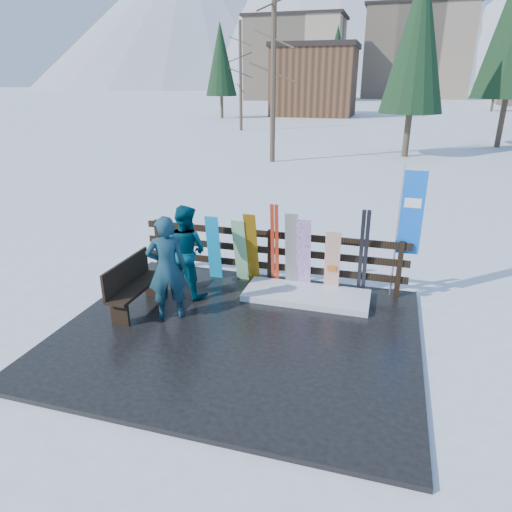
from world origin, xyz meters
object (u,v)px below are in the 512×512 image
(snowboard_0, at_px, (214,248))
(person_back, at_px, (186,251))
(snowboard_1, at_px, (240,251))
(person_front, at_px, (167,268))
(snowboard_3, at_px, (304,255))
(snowboard_2, at_px, (252,249))
(snowboard_4, at_px, (292,251))
(snowboard_5, at_px, (332,262))
(bench, at_px, (133,284))
(rental_flag, at_px, (408,218))

(snowboard_0, height_order, person_back, person_back)
(snowboard_1, xyz_separation_m, person_front, (-0.75, -1.82, 0.24))
(snowboard_3, relative_size, person_front, 0.82)
(snowboard_2, xyz_separation_m, snowboard_4, (0.84, 0.00, 0.03))
(snowboard_4, height_order, snowboard_5, snowboard_4)
(snowboard_4, height_order, person_back, person_back)
(snowboard_5, bearing_deg, bench, -153.36)
(snowboard_0, height_order, snowboard_4, snowboard_4)
(person_front, bearing_deg, snowboard_5, -173.97)
(snowboard_1, bearing_deg, snowboard_0, 180.00)
(snowboard_3, bearing_deg, person_front, -138.88)
(person_front, bearing_deg, snowboard_2, -147.16)
(person_front, bearing_deg, snowboard_4, -163.61)
(snowboard_0, distance_m, person_back, 0.91)
(bench, height_order, snowboard_2, snowboard_2)
(snowboard_0, distance_m, person_front, 1.84)
(snowboard_4, height_order, person_front, person_front)
(snowboard_4, relative_size, person_front, 0.86)
(bench, relative_size, rental_flag, 0.58)
(snowboard_2, bearing_deg, snowboard_4, 0.00)
(snowboard_3, relative_size, rental_flag, 0.60)
(bench, relative_size, snowboard_3, 0.97)
(snowboard_3, bearing_deg, snowboard_5, 0.00)
(person_back, bearing_deg, snowboard_3, -145.59)
(snowboard_3, bearing_deg, snowboard_1, 180.00)
(snowboard_2, distance_m, snowboard_4, 0.84)
(snowboard_4, distance_m, snowboard_5, 0.84)
(snowboard_0, distance_m, snowboard_3, 1.92)
(snowboard_4, relative_size, rental_flag, 0.63)
(person_back, bearing_deg, snowboard_5, -149.79)
(snowboard_1, relative_size, person_back, 0.79)
(snowboard_5, bearing_deg, snowboard_1, -180.00)
(bench, distance_m, rental_flag, 5.29)
(snowboard_1, height_order, person_back, person_back)
(bench, height_order, snowboard_4, snowboard_4)
(snowboard_0, distance_m, rental_flag, 3.94)
(snowboard_5, distance_m, rental_flag, 1.65)
(bench, relative_size, snowboard_5, 1.13)
(bench, bearing_deg, snowboard_4, 33.40)
(snowboard_2, bearing_deg, snowboard_0, 180.00)
(snowboard_1, height_order, snowboard_2, snowboard_2)
(snowboard_3, bearing_deg, bench, -148.91)
(snowboard_4, xyz_separation_m, person_front, (-1.84, -1.82, 0.14))
(snowboard_2, bearing_deg, person_back, -141.97)
(bench, xyz_separation_m, snowboard_5, (3.44, 1.73, 0.15))
(snowboard_1, height_order, person_front, person_front)
(snowboard_0, xyz_separation_m, snowboard_2, (0.84, -0.00, 0.07))
(bench, relative_size, person_back, 0.82)
(snowboard_5, bearing_deg, rental_flag, 11.47)
(snowboard_4, bearing_deg, snowboard_2, 180.00)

